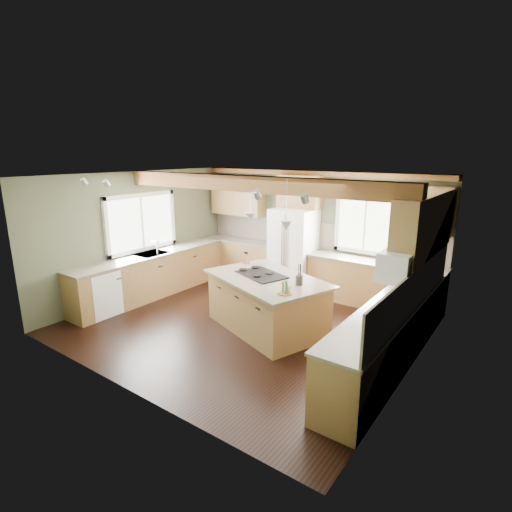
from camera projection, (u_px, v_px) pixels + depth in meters
The scene contains 37 objects.
floor at pixel (246, 324), 7.11m from camera, with size 5.60×5.60×0.00m, color black.
ceiling at pixel (245, 176), 6.46m from camera, with size 5.60×5.60×0.00m, color silver.
wall_back at pixel (314, 231), 8.74m from camera, with size 5.60×5.60×0.00m, color #4F583E.
wall_left at pixel (139, 234), 8.37m from camera, with size 5.00×5.00×0.00m, color #4F583E.
wall_right at pixel (416, 285), 5.20m from camera, with size 5.00×5.00×0.00m, color #4F583E.
ceiling_beam at pixel (248, 184), 6.57m from camera, with size 5.55×0.26×0.26m, color brown.
soffit_trim at pixel (314, 173), 8.35m from camera, with size 5.55×0.20×0.10m, color brown.
backsplash_back at pixel (314, 235), 8.76m from camera, with size 5.58×0.03×0.58m, color brown.
backsplash_right at pixel (415, 290), 5.27m from camera, with size 0.03×3.70×0.58m, color brown.
base_cab_back_left at pixel (242, 259), 9.74m from camera, with size 2.02×0.60×0.88m, color brown.
counter_back_left at pixel (242, 241), 9.63m from camera, with size 2.06×0.64×0.04m, color #4B4237.
base_cab_back_right at pixel (373, 284), 7.88m from camera, with size 2.62×0.60×0.88m, color brown.
counter_back_right at pixel (375, 262), 7.77m from camera, with size 2.66×0.64×0.04m, color #4B4237.
base_cab_left at pixel (153, 275), 8.46m from camera, with size 0.60×3.70×0.88m, color brown.
counter_left at pixel (152, 254), 8.34m from camera, with size 0.64×3.74×0.04m, color #4B4237.
base_cab_right at pixel (388, 338), 5.62m from camera, with size 0.60×3.70×0.88m, color brown.
counter_right at pixel (391, 307), 5.51m from camera, with size 0.64×3.74×0.04m, color #4B4237.
upper_cab_back_left at pixel (238, 196), 9.57m from camera, with size 1.40×0.35×0.90m, color brown.
upper_cab_over_fridge at pixel (299, 192), 8.56m from camera, with size 0.96×0.35×0.70m, color brown.
upper_cab_right at pixel (424, 224), 5.84m from camera, with size 0.35×2.20×0.90m, color brown.
upper_cab_back_corner at pixel (426, 211), 7.14m from camera, with size 0.90×0.35×0.90m, color brown.
window_left at pixel (141, 222), 8.34m from camera, with size 0.04×1.60×1.05m, color white.
window_back at pixel (365, 225), 8.01m from camera, with size 1.10×0.04×1.00m, color white.
sink at pixel (152, 254), 8.34m from camera, with size 0.50×0.65×0.03m, color #262628.
faucet at pixel (157, 249), 8.20m from camera, with size 0.02×0.02×0.28m, color #B2B2B7.
dishwasher at pixel (99, 293), 7.44m from camera, with size 0.60×0.60×0.84m, color white.
oven at pixel (351, 379), 4.61m from camera, with size 0.60×0.72×0.84m, color white.
microwave at pixel (399, 265), 5.22m from camera, with size 0.40×0.70×0.38m, color white.
pendant_left at pixel (251, 217), 6.89m from camera, with size 0.18×0.18×0.16m, color #B2B2B7.
pendant_right at pixel (286, 226), 6.11m from camera, with size 0.18×0.18×0.16m, color #B2B2B7.
refrigerator at pixel (293, 250), 8.72m from camera, with size 0.90×0.74×1.80m, color white.
island at pixel (267, 304), 6.86m from camera, with size 1.96×1.20×0.88m, color brown.
island_top at pixel (267, 279), 6.75m from camera, with size 2.10×1.33×0.04m, color #4B4237.
cooktop at pixel (261, 275), 6.87m from camera, with size 0.85×0.57×0.02m, color black.
knife_block at pixel (246, 259), 7.56m from camera, with size 0.11×0.08×0.19m, color brown.
utensil_crock at pixel (299, 280), 6.36m from camera, with size 0.12×0.12×0.16m, color #39342E.
bottle_tray at pixel (285, 287), 5.95m from camera, with size 0.22×0.22×0.20m, color brown, non-canonical shape.
Camera 1 is at (4.00, -5.22, 2.98)m, focal length 28.00 mm.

